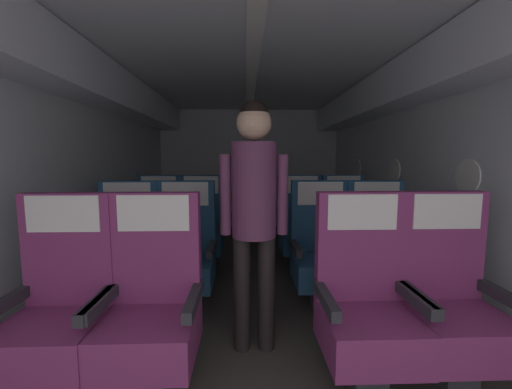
% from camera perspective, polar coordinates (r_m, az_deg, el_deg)
% --- Properties ---
extents(ground, '(3.46, 6.20, 0.02)m').
position_cam_1_polar(ground, '(3.13, -0.51, -17.37)').
color(ground, '#3D3833').
extents(fuselage_shell, '(3.34, 5.85, 2.19)m').
position_cam_1_polar(fuselage_shell, '(3.13, -0.64, 12.43)').
color(fuselage_shell, silver).
rests_on(fuselage_shell, ground).
extents(seat_a_left_window, '(0.52, 0.48, 1.07)m').
position_cam_1_polar(seat_a_left_window, '(2.06, -32.07, -17.52)').
color(seat_a_left_window, '#38383D').
rests_on(seat_a_left_window, ground).
extents(seat_a_left_aisle, '(0.52, 0.48, 1.07)m').
position_cam_1_polar(seat_a_left_aisle, '(1.89, -18.36, -19.13)').
color(seat_a_left_aisle, '#38383D').
rests_on(seat_a_left_aisle, ground).
extents(seat_a_right_aisle, '(0.52, 0.48, 1.07)m').
position_cam_1_polar(seat_a_right_aisle, '(2.15, 31.94, -16.57)').
color(seat_a_right_aisle, '#38383D').
rests_on(seat_a_right_aisle, ground).
extents(seat_a_right_window, '(0.52, 0.48, 1.07)m').
position_cam_1_polar(seat_a_right_window, '(1.92, 19.18, -18.62)').
color(seat_a_right_window, '#38383D').
rests_on(seat_a_right_window, ground).
extents(seat_b_left_window, '(0.52, 0.48, 1.07)m').
position_cam_1_polar(seat_b_left_window, '(2.87, -22.54, -10.32)').
color(seat_b_left_window, '#38383D').
rests_on(seat_b_left_window, ground).
extents(seat_b_left_aisle, '(0.52, 0.48, 1.07)m').
position_cam_1_polar(seat_b_left_aisle, '(2.75, -12.81, -10.69)').
color(seat_b_left_aisle, '#38383D').
rests_on(seat_b_left_aisle, ground).
extents(seat_b_right_aisle, '(0.52, 0.48, 1.07)m').
position_cam_1_polar(seat_b_right_aisle, '(2.91, 21.34, -10.03)').
color(seat_b_right_aisle, '#38383D').
rests_on(seat_b_right_aisle, ground).
extents(seat_b_right_window, '(0.52, 0.48, 1.07)m').
position_cam_1_polar(seat_b_right_window, '(2.78, 11.79, -10.50)').
color(seat_b_right_window, '#38383D').
rests_on(seat_b_right_window, ground).
extents(seat_c_left_window, '(0.52, 0.48, 1.07)m').
position_cam_1_polar(seat_c_left_window, '(3.75, -17.36, -6.21)').
color(seat_c_left_window, '#38383D').
rests_on(seat_c_left_window, ground).
extents(seat_c_left_aisle, '(0.52, 0.48, 1.07)m').
position_cam_1_polar(seat_c_left_aisle, '(3.64, -9.96, -6.40)').
color(seat_c_left_aisle, '#38383D').
rests_on(seat_c_left_aisle, ground).
extents(seat_c_right_aisle, '(0.52, 0.48, 1.07)m').
position_cam_1_polar(seat_c_right_aisle, '(3.80, 15.78, -6.00)').
color(seat_c_right_aisle, '#38383D').
rests_on(seat_c_right_aisle, ground).
extents(seat_c_right_window, '(0.52, 0.48, 1.07)m').
position_cam_1_polar(seat_c_right_window, '(3.67, 8.29, -6.25)').
color(seat_c_right_window, '#38383D').
rests_on(seat_c_right_window, ground).
extents(flight_attendant, '(0.43, 0.28, 1.61)m').
position_cam_1_polar(flight_attendant, '(1.99, -0.35, -1.09)').
color(flight_attendant, black).
rests_on(flight_attendant, ground).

